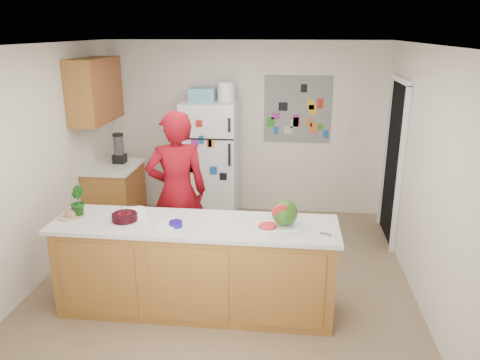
# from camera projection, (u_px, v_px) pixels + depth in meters

# --- Properties ---
(floor) EXTENTS (4.00, 4.50, 0.02)m
(floor) POSITION_uv_depth(u_px,v_px,m) (224.00, 284.00, 5.09)
(floor) COLOR brown
(floor) RESTS_ON ground
(wall_back) EXTENTS (4.00, 0.02, 2.50)m
(wall_back) POSITION_uv_depth(u_px,v_px,m) (245.00, 129.00, 6.84)
(wall_back) COLOR beige
(wall_back) RESTS_ON ground
(wall_left) EXTENTS (0.02, 4.50, 2.50)m
(wall_left) POSITION_uv_depth(u_px,v_px,m) (34.00, 168.00, 4.92)
(wall_left) COLOR beige
(wall_left) RESTS_ON ground
(wall_right) EXTENTS (0.02, 4.50, 2.50)m
(wall_right) POSITION_uv_depth(u_px,v_px,m) (429.00, 181.00, 4.49)
(wall_right) COLOR beige
(wall_right) RESTS_ON ground
(ceiling) EXTENTS (4.00, 4.50, 0.02)m
(ceiling) POSITION_uv_depth(u_px,v_px,m) (221.00, 44.00, 4.32)
(ceiling) COLOR white
(ceiling) RESTS_ON wall_back
(doorway) EXTENTS (0.03, 0.85, 2.04)m
(doorway) POSITION_uv_depth(u_px,v_px,m) (394.00, 163.00, 5.94)
(doorway) COLOR black
(doorway) RESTS_ON ground
(peninsula_base) EXTENTS (2.60, 0.62, 0.88)m
(peninsula_base) POSITION_uv_depth(u_px,v_px,m) (196.00, 269.00, 4.50)
(peninsula_base) COLOR brown
(peninsula_base) RESTS_ON floor
(peninsula_top) EXTENTS (2.68, 0.70, 0.04)m
(peninsula_top) POSITION_uv_depth(u_px,v_px,m) (194.00, 225.00, 4.36)
(peninsula_top) COLOR silver
(peninsula_top) RESTS_ON peninsula_base
(side_counter_base) EXTENTS (0.60, 0.80, 0.86)m
(side_counter_base) POSITION_uv_depth(u_px,v_px,m) (116.00, 198.00, 6.41)
(side_counter_base) COLOR brown
(side_counter_base) RESTS_ON floor
(side_counter_top) EXTENTS (0.64, 0.84, 0.04)m
(side_counter_top) POSITION_uv_depth(u_px,v_px,m) (113.00, 167.00, 6.27)
(side_counter_top) COLOR silver
(side_counter_top) RESTS_ON side_counter_base
(upper_cabinets) EXTENTS (0.35, 1.00, 0.80)m
(upper_cabinets) POSITION_uv_depth(u_px,v_px,m) (95.00, 90.00, 5.93)
(upper_cabinets) COLOR brown
(upper_cabinets) RESTS_ON wall_left
(refrigerator) EXTENTS (0.75, 0.70, 1.70)m
(refrigerator) POSITION_uv_depth(u_px,v_px,m) (211.00, 161.00, 6.65)
(refrigerator) COLOR silver
(refrigerator) RESTS_ON floor
(fridge_top_bin) EXTENTS (0.35, 0.28, 0.18)m
(fridge_top_bin) POSITION_uv_depth(u_px,v_px,m) (202.00, 94.00, 6.37)
(fridge_top_bin) COLOR #5999B2
(fridge_top_bin) RESTS_ON refrigerator
(photo_collage) EXTENTS (0.95, 0.01, 0.95)m
(photo_collage) POSITION_uv_depth(u_px,v_px,m) (297.00, 109.00, 6.65)
(photo_collage) COLOR slate
(photo_collage) RESTS_ON wall_back
(person) EXTENTS (0.78, 0.64, 1.84)m
(person) POSITION_uv_depth(u_px,v_px,m) (177.00, 193.00, 5.14)
(person) COLOR maroon
(person) RESTS_ON floor
(blender_appliance) EXTENTS (0.13, 0.13, 0.38)m
(blender_appliance) POSITION_uv_depth(u_px,v_px,m) (119.00, 149.00, 6.33)
(blender_appliance) COLOR black
(blender_appliance) RESTS_ON side_counter_top
(cutting_board) EXTENTS (0.42, 0.35, 0.01)m
(cutting_board) POSITION_uv_depth(u_px,v_px,m) (278.00, 226.00, 4.27)
(cutting_board) COLOR white
(cutting_board) RESTS_ON peninsula_top
(watermelon) EXTENTS (0.24, 0.24, 0.24)m
(watermelon) POSITION_uv_depth(u_px,v_px,m) (285.00, 213.00, 4.25)
(watermelon) COLOR #1B4F14
(watermelon) RESTS_ON cutting_board
(watermelon_slice) EXTENTS (0.16, 0.16, 0.02)m
(watermelon_slice) POSITION_uv_depth(u_px,v_px,m) (267.00, 226.00, 4.23)
(watermelon_slice) COLOR #E1343E
(watermelon_slice) RESTS_ON cutting_board
(cherry_bowl) EXTENTS (0.29, 0.29, 0.07)m
(cherry_bowl) POSITION_uv_depth(u_px,v_px,m) (125.00, 217.00, 4.40)
(cherry_bowl) COLOR black
(cherry_bowl) RESTS_ON peninsula_top
(white_bowl) EXTENTS (0.24, 0.24, 0.06)m
(white_bowl) POSITION_uv_depth(u_px,v_px,m) (137.00, 212.00, 4.53)
(white_bowl) COLOR silver
(white_bowl) RESTS_ON peninsula_top
(cobalt_bowl) EXTENTS (0.14, 0.14, 0.05)m
(cobalt_bowl) POSITION_uv_depth(u_px,v_px,m) (176.00, 224.00, 4.27)
(cobalt_bowl) COLOR navy
(cobalt_bowl) RESTS_ON peninsula_top
(plate) EXTENTS (0.30, 0.30, 0.02)m
(plate) POSITION_uv_depth(u_px,v_px,m) (71.00, 216.00, 4.49)
(plate) COLOR beige
(plate) RESTS_ON peninsula_top
(paper_towel) EXTENTS (0.22, 0.20, 0.02)m
(paper_towel) POSITION_uv_depth(u_px,v_px,m) (168.00, 225.00, 4.29)
(paper_towel) COLOR silver
(paper_towel) RESTS_ON peninsula_top
(keys) EXTENTS (0.11, 0.08, 0.01)m
(keys) POSITION_uv_depth(u_px,v_px,m) (325.00, 234.00, 4.09)
(keys) COLOR gray
(keys) RESTS_ON peninsula_top
(potted_plant) EXTENTS (0.20, 0.21, 0.29)m
(potted_plant) POSITION_uv_depth(u_px,v_px,m) (77.00, 201.00, 4.48)
(potted_plant) COLOR #0B400C
(potted_plant) RESTS_ON peninsula_top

